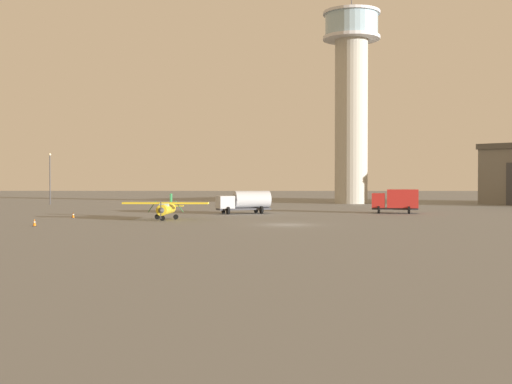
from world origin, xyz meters
TOP-DOWN VIEW (x-y plane):
  - ground_plane at (0.00, 0.00)m, footprint 400.00×400.00m
  - control_tower at (13.92, 59.03)m, footprint 10.72×10.72m
  - airplane_yellow at (-13.39, 8.45)m, footprint 9.69×7.62m
  - truck_box_red at (15.34, 22.78)m, footprint 6.41×3.90m
  - truck_fuel_tanker_silver at (-4.91, 21.62)m, footprint 7.46×4.69m
  - light_post_west at (-41.40, 53.25)m, footprint 0.44×0.44m
  - traffic_cone_near_left at (-24.51, -2.53)m, footprint 0.36×0.36m
  - traffic_cone_near_right at (-24.86, 11.41)m, footprint 0.36×0.36m

SIDE VIEW (x-z plane):
  - ground_plane at x=0.00m, z-range 0.00..0.00m
  - traffic_cone_near_right at x=-24.86m, z-range 0.00..0.68m
  - traffic_cone_near_left at x=-24.51m, z-range 0.00..0.71m
  - airplane_yellow at x=-13.39m, z-range -0.10..2.77m
  - truck_fuel_tanker_silver at x=-4.91m, z-range 0.15..3.19m
  - truck_box_red at x=15.34m, z-range 0.16..3.36m
  - light_post_west at x=-41.40m, z-range 0.84..10.16m
  - control_tower at x=13.92m, z-range 1.00..41.08m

